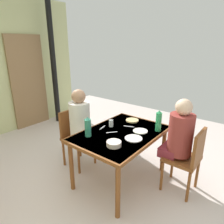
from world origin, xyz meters
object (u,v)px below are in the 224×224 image
object	(u,v)px
person_far_diner	(80,119)
water_bottle_green_far	(159,121)
dining_table	(121,138)
water_bottle_green_near	(88,127)
serving_bowl_center	(114,144)
chair_near_diner	(188,157)
chair_far_diner	(75,134)
person_near_diner	(180,133)

from	to	relation	value
person_far_diner	water_bottle_green_far	distance (m)	1.11
dining_table	water_bottle_green_near	bearing A→B (deg)	143.15
water_bottle_green_near	serving_bowl_center	distance (m)	0.42
chair_near_diner	water_bottle_green_far	bearing A→B (deg)	85.85
dining_table	person_far_diner	xyz separation A→B (m)	(-0.10, 0.66, 0.14)
chair_far_diner	water_bottle_green_far	world-z (taller)	water_bottle_green_far
water_bottle_green_far	serving_bowl_center	xyz separation A→B (m)	(-0.70, 0.20, -0.11)
person_near_diner	dining_table	bearing A→B (deg)	115.89
person_far_diner	water_bottle_green_far	xyz separation A→B (m)	(0.45, -1.01, 0.07)
water_bottle_green_near	water_bottle_green_far	world-z (taller)	water_bottle_green_far
chair_near_diner	person_far_diner	xyz separation A→B (m)	(-0.42, 1.45, 0.28)
dining_table	water_bottle_green_near	world-z (taller)	water_bottle_green_near
chair_near_diner	water_bottle_green_near	distance (m)	1.29
person_far_diner	serving_bowl_center	xyz separation A→B (m)	(-0.24, -0.81, -0.03)
serving_bowl_center	dining_table	bearing A→B (deg)	23.63
chair_near_diner	water_bottle_green_near	size ratio (longest dim) A/B	3.36
dining_table	person_far_diner	distance (m)	0.68
person_far_diner	chair_far_diner	bearing A→B (deg)	-90.00
water_bottle_green_near	person_near_diner	bearing A→B (deg)	-54.04
water_bottle_green_far	chair_near_diner	bearing A→B (deg)	-94.15
chair_far_diner	water_bottle_green_far	distance (m)	1.28
chair_near_diner	person_near_diner	world-z (taller)	person_near_diner
chair_near_diner	water_bottle_green_near	bearing A→B (deg)	122.26
chair_near_diner	water_bottle_green_far	xyz separation A→B (m)	(0.03, 0.44, 0.36)
dining_table	chair_far_diner	world-z (taller)	chair_far_diner
chair_near_diner	person_far_diner	bearing A→B (deg)	106.18
chair_near_diner	serving_bowl_center	xyz separation A→B (m)	(-0.66, 0.64, 0.25)
chair_far_diner	person_far_diner	size ratio (longest dim) A/B	1.13
person_near_diner	serving_bowl_center	size ratio (longest dim) A/B	4.53
water_bottle_green_near	water_bottle_green_far	xyz separation A→B (m)	(0.69, -0.61, 0.01)
chair_near_diner	water_bottle_green_far	world-z (taller)	water_bottle_green_far
dining_table	serving_bowl_center	world-z (taller)	serving_bowl_center
chair_near_diner	person_far_diner	world-z (taller)	person_far_diner
chair_far_diner	serving_bowl_center	bearing A→B (deg)	75.54
dining_table	chair_near_diner	world-z (taller)	chair_near_diner
chair_far_diner	serving_bowl_center	world-z (taller)	chair_far_diner
dining_table	chair_far_diner	bearing A→B (deg)	97.33
chair_near_diner	dining_table	bearing A→B (deg)	111.89
water_bottle_green_far	chair_far_diner	bearing A→B (deg)	111.53
chair_far_diner	serving_bowl_center	xyz separation A→B (m)	(-0.24, -0.94, 0.25)
person_near_diner	water_bottle_green_near	bearing A→B (deg)	125.96
dining_table	person_near_diner	world-z (taller)	person_near_diner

